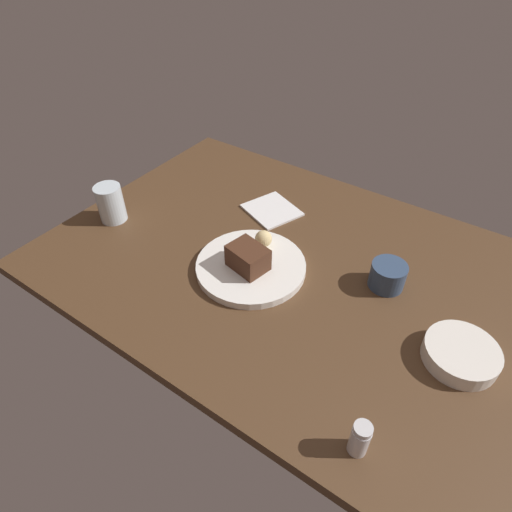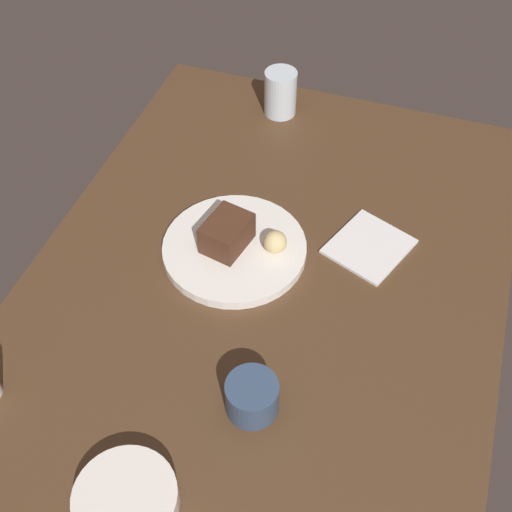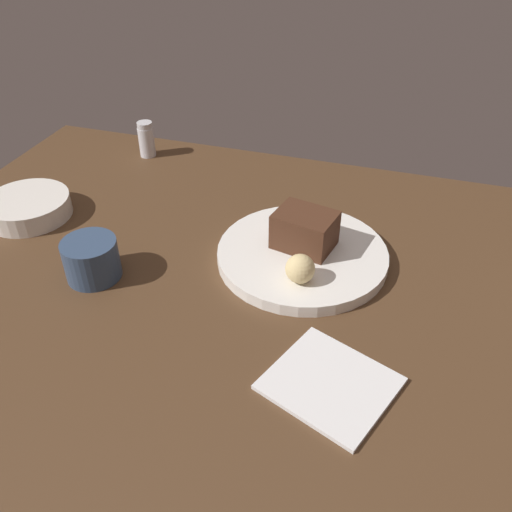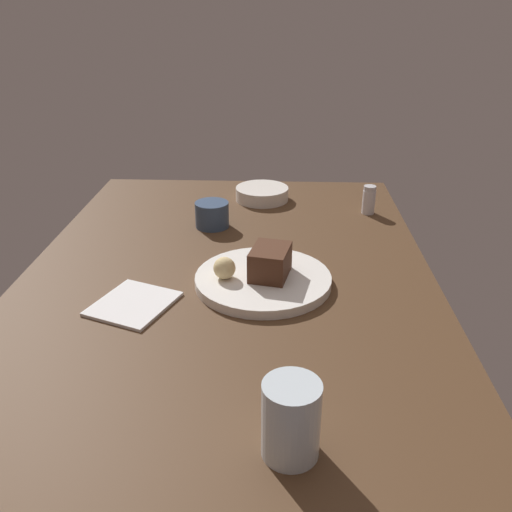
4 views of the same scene
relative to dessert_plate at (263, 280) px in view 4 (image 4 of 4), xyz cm
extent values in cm
cube|color=#4C331E|center=(5.91, 7.42, -2.44)|extent=(120.00, 84.00, 3.00)
cylinder|color=white|center=(0.00, 0.00, 0.00)|extent=(26.75, 26.75, 1.89)
cube|color=#472819|center=(0.13, -1.34, 3.87)|extent=(10.25, 8.63, 5.85)
sphere|color=#DBC184|center=(-1.33, 7.11, 3.10)|extent=(4.32, 4.32, 4.32)
cylinder|color=silver|center=(39.97, -26.10, 2.16)|extent=(3.31, 3.31, 6.21)
cylinder|color=silver|center=(39.97, -26.10, 5.87)|extent=(3.14, 3.14, 1.20)
cylinder|color=silver|center=(-43.54, -4.73, 4.25)|extent=(7.24, 7.24, 10.39)
cylinder|color=white|center=(49.09, 1.87, 0.84)|extent=(14.55, 14.55, 3.57)
cylinder|color=#334766|center=(29.17, 13.42, 2.17)|extent=(8.22, 8.22, 6.22)
cube|color=white|center=(-9.17, 23.52, -0.64)|extent=(17.85, 17.12, 0.60)
camera|label=1|loc=(44.67, -62.68, 71.11)|focal=30.20mm
camera|label=2|loc=(75.76, 29.78, 91.60)|focal=46.36mm
camera|label=3|loc=(-13.56, 67.17, 50.72)|focal=37.87mm
camera|label=4|loc=(-94.09, -2.72, 50.30)|focal=38.12mm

